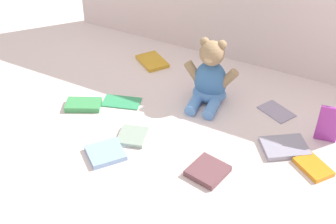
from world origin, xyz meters
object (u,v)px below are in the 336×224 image
at_px(book_case_9, 133,136).
at_px(book_case_5, 208,171).
at_px(book_case_1, 285,147).
at_px(book_case_6, 83,105).
at_px(book_case_8, 313,167).
at_px(teddy_bear, 210,79).
at_px(book_case_0, 329,124).
at_px(book_case_10, 276,111).
at_px(book_case_3, 122,101).
at_px(book_case_4, 152,61).
at_px(book_case_2, 106,153).

bearing_deg(book_case_9, book_case_5, 156.35).
height_order(book_case_1, book_case_6, book_case_6).
bearing_deg(book_case_8, book_case_6, -49.20).
relative_size(teddy_bear, book_case_6, 1.97).
bearing_deg(book_case_9, book_case_0, -170.07).
xyz_separation_m(book_case_6, book_case_10, (0.59, 0.28, -0.01)).
distance_m(teddy_bear, book_case_3, 0.31).
distance_m(book_case_1, book_case_4, 0.66).
relative_size(teddy_bear, book_case_10, 2.07).
bearing_deg(book_case_8, book_case_10, -105.42).
bearing_deg(book_case_5, book_case_10, -92.02).
height_order(book_case_9, book_case_10, book_case_9).
xyz_separation_m(book_case_3, book_case_10, (0.49, 0.20, -0.00)).
height_order(book_case_8, book_case_9, same).
height_order(book_case_0, book_case_8, book_case_0).
height_order(book_case_6, book_case_8, book_case_6).
bearing_deg(book_case_0, book_case_4, 156.59).
xyz_separation_m(book_case_1, book_case_9, (-0.43, -0.17, -0.00)).
distance_m(teddy_bear, book_case_1, 0.34).
distance_m(book_case_0, book_case_1, 0.15).
relative_size(teddy_bear, book_case_4, 1.78).
bearing_deg(book_case_1, book_case_3, 57.63).
xyz_separation_m(teddy_bear, book_case_1, (0.31, -0.13, -0.08)).
height_order(book_case_0, book_case_1, book_case_0).
xyz_separation_m(book_case_5, book_case_10, (0.08, 0.37, -0.01)).
relative_size(teddy_bear, book_case_9, 2.51).
bearing_deg(book_case_5, book_case_1, -117.70).
bearing_deg(book_case_9, book_case_8, 176.70).
bearing_deg(book_case_3, book_case_6, -68.18).
distance_m(book_case_4, book_case_10, 0.54).
distance_m(book_case_3, book_case_4, 0.29).
xyz_separation_m(book_case_1, book_case_3, (-0.56, -0.03, -0.00)).
xyz_separation_m(book_case_3, book_case_8, (0.66, -0.02, 0.00)).
relative_size(book_case_0, book_case_6, 1.13).
xyz_separation_m(book_case_4, book_case_10, (0.53, -0.09, -0.00)).
height_order(book_case_1, book_case_4, book_case_1).
bearing_deg(book_case_10, teddy_bear, -52.68).
relative_size(book_case_0, book_case_3, 1.03).
distance_m(teddy_bear, book_case_0, 0.41).
bearing_deg(book_case_4, teddy_bear, -79.30).
bearing_deg(book_case_2, book_case_9, -67.88).
xyz_separation_m(book_case_0, book_case_9, (-0.53, -0.27, -0.06)).
height_order(book_case_0, book_case_10, book_case_0).
bearing_deg(book_case_9, book_case_2, 58.04).
bearing_deg(book_case_1, book_case_2, 85.78).
relative_size(teddy_bear, book_case_8, 2.23).
xyz_separation_m(book_case_2, book_case_10, (0.38, 0.45, -0.00)).
distance_m(book_case_1, book_case_3, 0.56).
relative_size(book_case_0, book_case_5, 1.29).
height_order(teddy_bear, book_case_0, teddy_bear).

